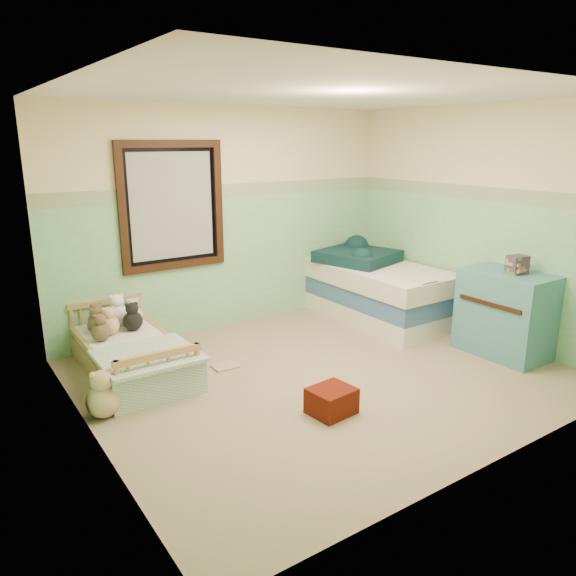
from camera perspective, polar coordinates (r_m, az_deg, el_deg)
floor at (r=5.20m, az=3.81°, el=-9.06°), size 4.20×3.60×0.02m
ceiling at (r=4.75m, az=4.37°, el=19.82°), size 4.20×3.60×0.02m
wall_back at (r=6.31m, az=-6.13°, el=7.19°), size 4.20×0.04×2.50m
wall_front at (r=3.62m, az=21.94°, el=0.06°), size 4.20×0.04×2.50m
wall_left at (r=3.91m, az=-20.92°, el=1.26°), size 0.04×3.60×2.50m
wall_right at (r=6.32m, az=19.32°, el=6.43°), size 0.04×3.60×2.50m
wainscot_mint at (r=6.39m, az=-5.94°, el=2.73°), size 4.20×0.01×1.50m
border_strip at (r=6.26m, az=-6.15°, el=10.11°), size 4.20×0.01×0.15m
window_frame at (r=5.96m, az=-12.01°, el=8.40°), size 1.16×0.06×1.36m
window_blinds at (r=5.97m, az=-12.05°, el=8.41°), size 0.92×0.01×1.12m
toddler_bed_frame at (r=5.39m, az=-16.05°, el=-7.53°), size 0.75×1.51×0.19m
toddler_mattress at (r=5.33m, az=-16.18°, el=-5.97°), size 0.69×1.44×0.12m
patchwork_quilt at (r=4.88m, az=-14.48°, el=-6.87°), size 0.82×0.75×0.03m
plush_bed_brown at (r=5.70m, az=-19.32°, el=-3.23°), size 0.18×0.18×0.18m
plush_bed_white at (r=5.74m, az=-17.41°, el=-2.73°), size 0.22×0.22×0.22m
plush_bed_tan at (r=5.50m, az=-18.21°, el=-3.74°), size 0.19×0.19×0.19m
plush_bed_dark at (r=5.57m, az=-15.94°, el=-3.33°), size 0.19×0.19×0.19m
plush_floor_cream at (r=4.98m, az=-17.49°, el=-9.28°), size 0.24×0.24×0.24m
plush_floor_tan at (r=4.63m, az=-18.78°, el=-11.15°), size 0.27×0.27×0.27m
twin_bed_frame at (r=6.80m, az=9.11°, el=-2.19°), size 0.95×1.89×0.22m
twin_boxspring at (r=6.74m, az=9.18°, el=-0.41°), size 0.95×1.89×0.22m
twin_mattress at (r=6.68m, az=9.26°, el=1.41°), size 0.98×1.93×0.22m
teal_blanket at (r=6.83m, az=7.30°, el=3.33°), size 1.00×1.04×0.14m
dresser at (r=5.93m, az=21.80°, el=-2.51°), size 0.54×0.86×0.86m
book_stack at (r=5.76m, az=22.88°, el=2.26°), size 0.21×0.17×0.18m
red_pillow at (r=4.47m, az=4.58°, el=-11.70°), size 0.37×0.33×0.21m
floor_book at (r=5.35m, az=-6.61°, el=-8.18°), size 0.23×0.18×0.02m
extra_plush_0 at (r=5.59m, az=-19.33°, el=-3.61°), size 0.18×0.18×0.18m
extra_plush_1 at (r=5.59m, az=-19.48°, el=-3.72°), size 0.16×0.16×0.16m
extra_plush_2 at (r=5.75m, az=-15.87°, el=-2.77°), size 0.18×0.18×0.18m
extra_plush_3 at (r=5.37m, az=-19.00°, el=-4.35°), size 0.18×0.18×0.18m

